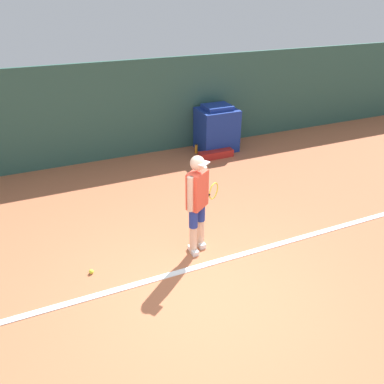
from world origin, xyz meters
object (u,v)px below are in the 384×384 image
Objects in this scene: tennis_player at (198,200)px; water_bottle at (196,149)px; equipment_bag at (216,154)px; tennis_ball at (91,272)px; covered_chair at (217,129)px.

tennis_player is 6.61× the size of water_bottle.
equipment_bag is 3.54× the size of water_bottle.
covered_chair is at bearing 43.23° from tennis_ball.
covered_chair is (2.18, 3.70, -0.35)m from tennis_player.
tennis_player is 4.07m from water_bottle.
covered_chair reaches higher than tennis_ball.
tennis_ball is (-1.69, 0.06, -0.87)m from tennis_player.
tennis_player is at bearing -113.51° from water_bottle.
tennis_player reaches higher than tennis_ball.
tennis_ball is 0.08× the size of equipment_bag.
tennis_ball is 4.87m from water_bottle.
tennis_ball is at bearing -136.77° from covered_chair.
covered_chair is at bearing 63.40° from equipment_bag.
tennis_ball is 4.78m from equipment_bag.
equipment_bag is at bearing 23.92° from tennis_player.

